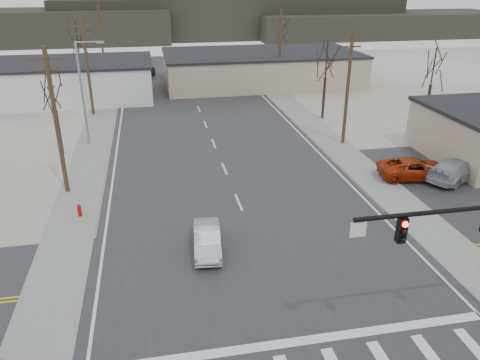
% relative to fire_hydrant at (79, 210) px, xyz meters
% --- Properties ---
extents(ground, '(140.00, 140.00, 0.00)m').
position_rel_fire_hydrant_xyz_m(ground, '(10.20, -8.00, -0.45)').
color(ground, white).
rests_on(ground, ground).
extents(main_road, '(18.00, 110.00, 0.05)m').
position_rel_fire_hydrant_xyz_m(main_road, '(10.20, 7.00, -0.43)').
color(main_road, '#292A2C').
rests_on(main_road, ground).
extents(cross_road, '(90.00, 10.00, 0.04)m').
position_rel_fire_hydrant_xyz_m(cross_road, '(10.20, -8.00, -0.43)').
color(cross_road, '#292A2C').
rests_on(cross_road, ground).
extents(sidewalk_left, '(3.00, 90.00, 0.06)m').
position_rel_fire_hydrant_xyz_m(sidewalk_left, '(-0.40, 12.00, -0.42)').
color(sidewalk_left, gray).
rests_on(sidewalk_left, ground).
extents(sidewalk_right, '(3.00, 90.00, 0.06)m').
position_rel_fire_hydrant_xyz_m(sidewalk_right, '(20.80, 12.00, -0.42)').
color(sidewalk_right, gray).
rests_on(sidewalk_right, ground).
extents(fire_hydrant, '(0.24, 0.24, 0.87)m').
position_rel_fire_hydrant_xyz_m(fire_hydrant, '(0.00, 0.00, 0.00)').
color(fire_hydrant, '#A50C0C').
rests_on(fire_hydrant, ground).
extents(building_left_far, '(22.30, 12.30, 4.50)m').
position_rel_fire_hydrant_xyz_m(building_left_far, '(-5.80, 32.00, 1.80)').
color(building_left_far, silver).
rests_on(building_left_far, ground).
extents(building_right_far, '(26.30, 14.30, 4.30)m').
position_rel_fire_hydrant_xyz_m(building_right_far, '(20.20, 36.00, 1.70)').
color(building_right_far, tan).
rests_on(building_right_far, ground).
extents(upole_left_b, '(2.20, 0.30, 10.00)m').
position_rel_fire_hydrant_xyz_m(upole_left_b, '(-1.30, 4.00, 4.77)').
color(upole_left_b, '#4E3624').
rests_on(upole_left_b, ground).
extents(upole_left_c, '(2.20, 0.30, 10.00)m').
position_rel_fire_hydrant_xyz_m(upole_left_c, '(-1.30, 24.00, 4.77)').
color(upole_left_c, '#4E3624').
rests_on(upole_left_c, ground).
extents(upole_left_d, '(2.20, 0.30, 10.00)m').
position_rel_fire_hydrant_xyz_m(upole_left_d, '(-1.30, 44.00, 4.77)').
color(upole_left_d, '#4E3624').
rests_on(upole_left_d, ground).
extents(upole_right_a, '(2.20, 0.30, 10.00)m').
position_rel_fire_hydrant_xyz_m(upole_right_a, '(21.70, 10.00, 4.77)').
color(upole_right_a, '#4E3624').
rests_on(upole_right_a, ground).
extents(upole_right_b, '(2.20, 0.30, 10.00)m').
position_rel_fire_hydrant_xyz_m(upole_right_b, '(21.70, 32.00, 4.77)').
color(upole_right_b, '#4E3624').
rests_on(upole_right_b, ground).
extents(streetlight_main, '(2.40, 0.25, 9.00)m').
position_rel_fire_hydrant_xyz_m(streetlight_main, '(-0.60, 14.00, 4.64)').
color(streetlight_main, gray).
rests_on(streetlight_main, ground).
extents(tree_left_near, '(3.30, 3.30, 7.35)m').
position_rel_fire_hydrant_xyz_m(tree_left_near, '(-2.80, 12.00, 4.78)').
color(tree_left_near, '#2E211C').
rests_on(tree_left_near, ground).
extents(tree_right_mid, '(3.74, 3.74, 8.33)m').
position_rel_fire_hydrant_xyz_m(tree_right_mid, '(22.70, 18.00, 5.48)').
color(tree_right_mid, '#2E211C').
rests_on(tree_right_mid, ground).
extents(tree_left_far, '(3.96, 3.96, 8.82)m').
position_rel_fire_hydrant_xyz_m(tree_left_far, '(-3.80, 38.00, 5.83)').
color(tree_left_far, '#2E211C').
rests_on(tree_left_far, ground).
extents(tree_right_far, '(3.52, 3.52, 7.84)m').
position_rel_fire_hydrant_xyz_m(tree_right_far, '(25.20, 44.00, 5.13)').
color(tree_right_far, '#2E211C').
rests_on(tree_right_far, ground).
extents(tree_lot, '(3.52, 3.52, 7.84)m').
position_rel_fire_hydrant_xyz_m(tree_lot, '(32.20, 14.00, 5.13)').
color(tree_lot, '#2E211C').
rests_on(tree_lot, ground).
extents(hill_left, '(70.00, 18.00, 7.00)m').
position_rel_fire_hydrant_xyz_m(hill_left, '(-24.80, 84.00, 3.05)').
color(hill_left, '#333026').
rests_on(hill_left, ground).
extents(hill_center, '(80.00, 18.00, 9.00)m').
position_rel_fire_hydrant_xyz_m(hill_center, '(25.20, 88.00, 4.05)').
color(hill_center, '#333026').
rests_on(hill_center, ground).
extents(hill_right, '(60.00, 18.00, 5.50)m').
position_rel_fire_hydrant_xyz_m(hill_right, '(60.20, 82.00, 2.30)').
color(hill_right, '#333026').
rests_on(hill_right, ground).
extents(sedan_crossing, '(1.79, 4.20, 1.35)m').
position_rel_fire_hydrant_xyz_m(sedan_crossing, '(7.39, -5.48, 0.27)').
color(sedan_crossing, '#ABB1B6').
rests_on(sedan_crossing, main_road).
extents(car_far_a, '(2.19, 5.06, 1.45)m').
position_rel_fire_hydrant_xyz_m(car_far_a, '(15.22, 42.65, 0.32)').
color(car_far_a, black).
rests_on(car_far_a, main_road).
extents(car_far_b, '(2.77, 4.88, 1.57)m').
position_rel_fire_hydrant_xyz_m(car_far_b, '(4.68, 43.07, 0.38)').
color(car_far_b, black).
rests_on(car_far_b, main_road).
extents(car_parked_red, '(5.74, 3.35, 1.50)m').
position_rel_fire_hydrant_xyz_m(car_parked_red, '(23.86, 1.48, 0.33)').
color(car_parked_red, '#A32608').
rests_on(car_parked_red, parking_lot).
extents(car_parked_silver, '(5.88, 4.50, 1.59)m').
position_rel_fire_hydrant_xyz_m(car_parked_silver, '(26.66, 0.66, 0.38)').
color(car_parked_silver, '#989CA2').
rests_on(car_parked_silver, parking_lot).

